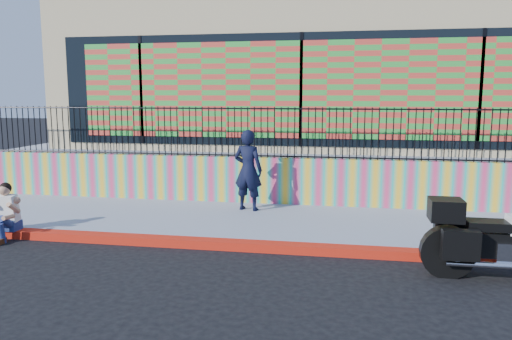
# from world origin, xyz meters

# --- Properties ---
(ground) EXTENTS (90.00, 90.00, 0.00)m
(ground) POSITION_xyz_m (0.00, 0.00, 0.00)
(ground) COLOR black
(ground) RESTS_ON ground
(red_curb) EXTENTS (16.00, 0.30, 0.15)m
(red_curb) POSITION_xyz_m (0.00, 0.00, 0.07)
(red_curb) COLOR #BA140D
(red_curb) RESTS_ON ground
(sidewalk) EXTENTS (16.00, 3.00, 0.15)m
(sidewalk) POSITION_xyz_m (0.00, 1.65, 0.07)
(sidewalk) COLOR #8B93A6
(sidewalk) RESTS_ON ground
(mural_wall) EXTENTS (16.00, 0.20, 1.10)m
(mural_wall) POSITION_xyz_m (0.00, 3.25, 0.70)
(mural_wall) COLOR #E03B6D
(mural_wall) RESTS_ON sidewalk
(metal_fence) EXTENTS (15.80, 0.04, 1.20)m
(metal_fence) POSITION_xyz_m (0.00, 3.25, 1.85)
(metal_fence) COLOR black
(metal_fence) RESTS_ON mural_wall
(elevated_platform) EXTENTS (16.00, 10.00, 1.25)m
(elevated_platform) POSITION_xyz_m (0.00, 8.35, 0.62)
(elevated_platform) COLOR #8B93A6
(elevated_platform) RESTS_ON ground
(storefront_building) EXTENTS (14.00, 8.06, 4.00)m
(storefront_building) POSITION_xyz_m (0.00, 8.13, 3.25)
(storefront_building) COLOR #CAB787
(storefront_building) RESTS_ON elevated_platform
(police_motorcycle) EXTENTS (2.57, 0.85, 1.60)m
(police_motorcycle) POSITION_xyz_m (3.55, -0.75, 0.67)
(police_motorcycle) COLOR black
(police_motorcycle) RESTS_ON ground
(police_officer) EXTENTS (0.74, 0.57, 1.82)m
(police_officer) POSITION_xyz_m (-1.02, 2.44, 1.06)
(police_officer) COLOR black
(police_officer) RESTS_ON sidewalk
(seated_man) EXTENTS (0.54, 0.71, 1.06)m
(seated_man) POSITION_xyz_m (-5.22, -0.23, 0.45)
(seated_man) COLOR navy
(seated_man) RESTS_ON ground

